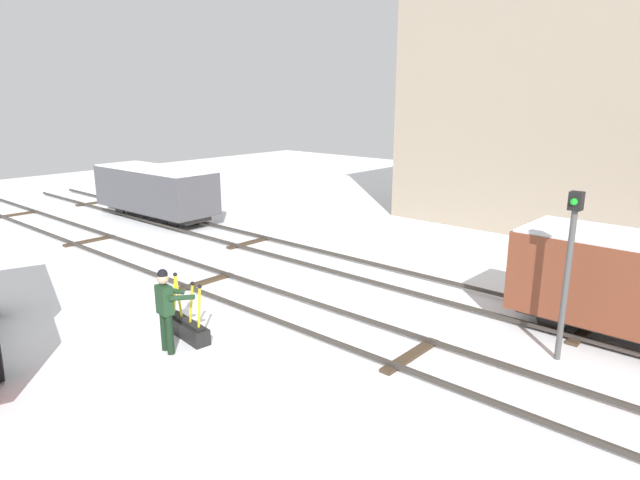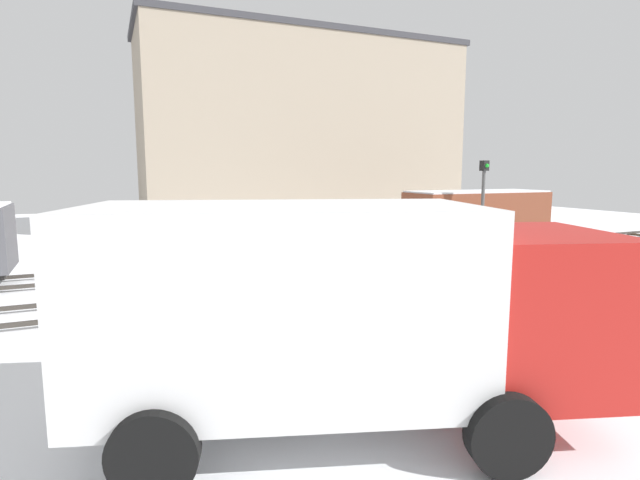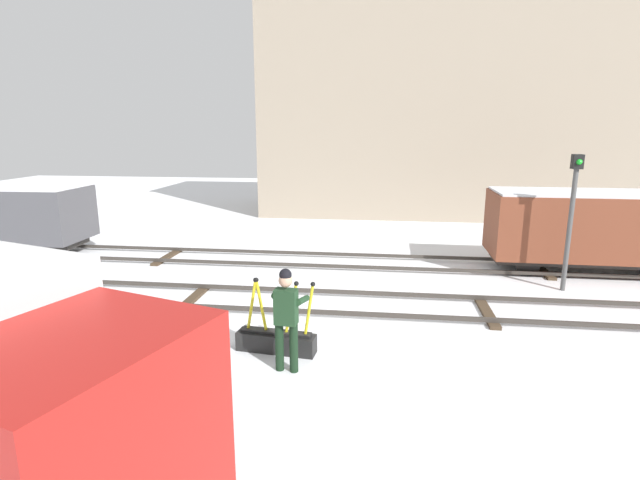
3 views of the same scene
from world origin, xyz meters
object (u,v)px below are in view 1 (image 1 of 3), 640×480
Objects in this scene: switch_lever_frame at (186,326)px; signal_post at (569,259)px; rail_worker at (166,305)px; freight_car_mid_siding at (155,190)px.

switch_lever_frame is 8.28m from signal_post.
signal_post is (6.36, 5.15, 1.13)m from rail_worker.
signal_post reaches higher than freight_car_mid_siding.
signal_post is at bearing -7.41° from freight_car_mid_siding.
freight_car_mid_siding is (-11.42, 6.96, 0.27)m from rail_worker.
rail_worker is at bearing -140.97° from signal_post.
freight_car_mid_siding is at bearing 157.33° from switch_lever_frame.
signal_post reaches higher than rail_worker.
freight_car_mid_siding is at bearing 174.20° from signal_post.
switch_lever_frame is 1.12m from rail_worker.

